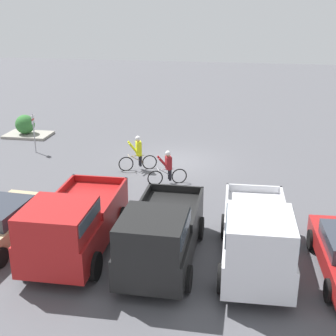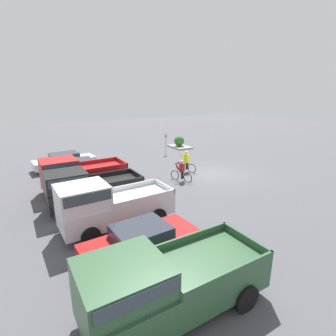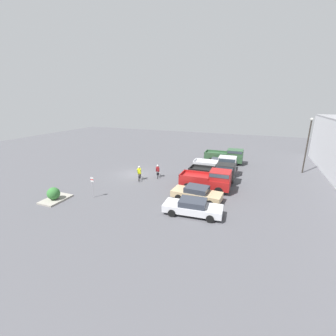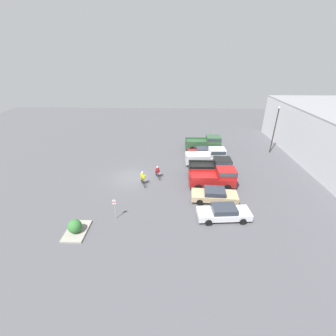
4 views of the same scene
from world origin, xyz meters
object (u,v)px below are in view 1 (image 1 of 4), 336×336
pickup_truck_2 (160,234)px  shrub (25,124)px  cyclist_1 (168,168)px  pickup_truck_3 (73,224)px  cyclist_0 (138,153)px  pickup_truck_1 (257,237)px  fire_lane_sign (34,129)px

pickup_truck_2 → shrub: pickup_truck_2 is taller
pickup_truck_2 → cyclist_1: bearing=-81.9°
pickup_truck_3 → cyclist_1: (-1.83, -6.60, -0.37)m
cyclist_0 → shrub: bearing=-29.8°
pickup_truck_1 → shrub: size_ratio=4.60×
pickup_truck_1 → pickup_truck_3: size_ratio=1.03×
pickup_truck_2 → shrub: (10.64, -12.90, -0.39)m
cyclist_1 → fire_lane_sign: 8.39m
pickup_truck_3 → cyclist_0: (-0.12, -8.16, -0.30)m
cyclist_1 → shrub: cyclist_1 is taller
pickup_truck_2 → cyclist_0: 8.75m
cyclist_0 → shrub: cyclist_0 is taller
pickup_truck_1 → shrub: (13.45, -12.70, -0.47)m
fire_lane_sign → pickup_truck_3: bearing=120.9°
shrub → fire_lane_sign: bearing=124.2°
fire_lane_sign → pickup_truck_1: bearing=139.5°
cyclist_0 → cyclist_1: size_ratio=1.04×
pickup_truck_1 → shrub: 18.51m
pickup_truck_2 → pickup_truck_3: bearing=-3.3°
shrub → pickup_truck_3: bearing=121.6°
cyclist_0 → cyclist_1: cyclist_0 is taller
pickup_truck_3 → fire_lane_sign: 11.48m
pickup_truck_2 → pickup_truck_3: (2.79, -0.16, 0.03)m
pickup_truck_2 → cyclist_0: size_ratio=2.90×
pickup_truck_1 → cyclist_0: (5.49, -8.13, -0.34)m
pickup_truck_3 → fire_lane_sign: (5.89, -9.85, 0.15)m
pickup_truck_3 → fire_lane_sign: pickup_truck_3 is taller
pickup_truck_1 → fire_lane_sign: pickup_truck_1 is taller
fire_lane_sign → shrub: bearing=-55.8°
cyclist_1 → pickup_truck_1: bearing=119.9°
pickup_truck_3 → cyclist_1: 6.86m
pickup_truck_1 → pickup_truck_2: size_ratio=1.04×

